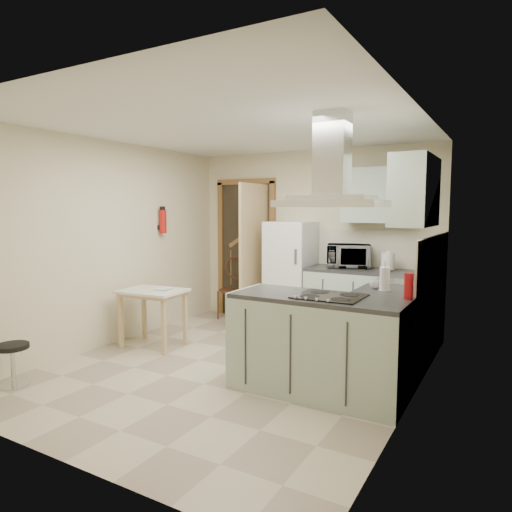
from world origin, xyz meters
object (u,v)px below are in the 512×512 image
Objects in this scene: fridge at (291,275)px; extractor_hood at (331,204)px; peninsula at (318,345)px; drop_leaf_table at (153,318)px; stool at (13,365)px; microwave at (349,256)px; bentwood_chair at (231,290)px.

extractor_hood is at bearing -56.21° from fridge.
peninsula reaches higher than drop_leaf_table.
drop_leaf_table reaches higher than stool.
drop_leaf_table is (-2.38, 0.32, -1.37)m from extractor_hood.
fridge is 2.57m from extractor_hood.
stool is at bearing -141.73° from microwave.
fridge is 2.35m from peninsula.
microwave is at bearing 57.16° from stool.
drop_leaf_table is 2.64m from microwave.
extractor_hood reaches higher than peninsula.
extractor_hood is (0.10, 0.00, 1.27)m from peninsula.
fridge is at bearing 52.32° from drop_leaf_table.
peninsula is 2.89m from stool.
drop_leaf_table is 1.69m from bentwood_chair.
bentwood_chair is 1.93m from microwave.
fridge is 0.87m from microwave.
drop_leaf_table is at bearing 171.94° from peninsula.
stool is 0.73× the size of microwave.
stool is at bearing -112.46° from fridge.
peninsula is 2.31m from drop_leaf_table.
extractor_hood reaches higher than fridge.
bentwood_chair is at bearing 84.23° from stool.
fridge reaches higher than microwave.
peninsula is 1.79× the size of bentwood_chair.
microwave is (1.87, 1.74, 0.70)m from drop_leaf_table.
fridge is 0.97× the size of peninsula.
drop_leaf_table is (-2.28, 0.32, -0.10)m from peninsula.
peninsula is 2.79× the size of microwave.
microwave reaches higher than bentwood_chair.
stool is (-2.67, -1.29, -1.52)m from extractor_hood.
peninsula is at bearing -13.19° from drop_leaf_table.
fridge is at bearing -8.90° from bentwood_chair.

